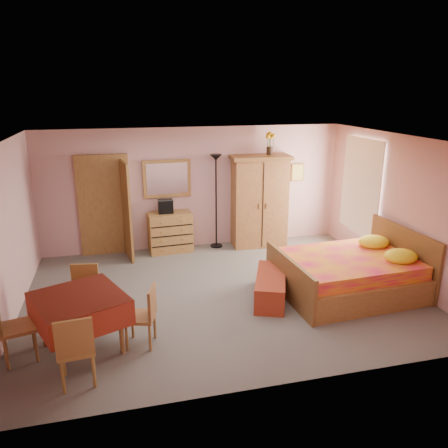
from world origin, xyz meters
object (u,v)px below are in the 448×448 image
object	(u,v)px
dining_table	(81,323)
chair_east	(140,316)
wardrobe	(259,201)
chair_south	(76,348)
wall_mirror	(167,178)
bed	(348,263)
floor_lamp	(216,202)
stereo	(166,206)
chair_north	(84,296)
sunflower_vase	(270,143)
chair_west	(18,327)
chest_of_drawers	(170,232)
bench	(271,287)

from	to	relation	value
dining_table	chair_east	distance (m)	0.77
wardrobe	chair_south	world-z (taller)	wardrobe
wall_mirror	wardrobe	xyz separation A→B (m)	(1.96, -0.27, -0.55)
bed	floor_lamp	bearing A→B (deg)	118.08
stereo	wardrobe	bearing A→B (deg)	-2.33
chair_north	chair_east	xyz separation A→B (m)	(0.77, -0.76, -0.01)
dining_table	wall_mirror	bearing A→B (deg)	66.01
stereo	sunflower_vase	bearing A→B (deg)	-1.81
wardrobe	chair_north	size ratio (longest dim) A/B	2.27
stereo	chair_west	bearing A→B (deg)	-123.63
dining_table	chair_east	world-z (taller)	chair_east
chest_of_drawers	bench	size ratio (longest dim) A/B	0.72
chest_of_drawers	bed	size ratio (longest dim) A/B	0.40
chair_south	chair_west	world-z (taller)	chair_west
wall_mirror	chair_east	xyz separation A→B (m)	(-0.85, -3.68, -1.12)
wall_mirror	chair_north	xyz separation A→B (m)	(-1.62, -2.93, -1.11)
chair_north	chair_east	bearing A→B (deg)	144.78
chest_of_drawers	wardrobe	bearing A→B (deg)	-5.80
chair_south	chair_west	distance (m)	1.01
chest_of_drawers	floor_lamp	xyz separation A→B (m)	(1.02, 0.05, 0.59)
wardrobe	dining_table	world-z (taller)	wardrobe
dining_table	chair_south	distance (m)	0.69
stereo	sunflower_vase	distance (m)	2.57
chest_of_drawers	wall_mirror	world-z (taller)	wall_mirror
wall_mirror	floor_lamp	distance (m)	1.16
sunflower_vase	chair_west	xyz separation A→B (m)	(-4.55, -3.40, -1.78)
wardrobe	chest_of_drawers	bearing A→B (deg)	-179.06
floor_lamp	chair_south	size ratio (longest dim) A/B	2.21
chair_south	chest_of_drawers	bearing A→B (deg)	63.81
chair_north	wardrobe	bearing A→B (deg)	-133.94
chest_of_drawers	chair_west	distance (m)	4.19
floor_lamp	wall_mirror	bearing A→B (deg)	171.31
stereo	chair_east	size ratio (longest dim) A/B	0.35
chest_of_drawers	stereo	world-z (taller)	stereo
chair_north	chair_west	distance (m)	1.06
wall_mirror	floor_lamp	world-z (taller)	floor_lamp
wall_mirror	bed	bearing A→B (deg)	-49.45
bed	dining_table	bearing A→B (deg)	-173.40
sunflower_vase	chair_east	distance (m)	4.91
bench	chair_east	bearing A→B (deg)	-158.37
wall_mirror	bed	xyz separation A→B (m)	(2.67, -2.91, -1.02)
wardrobe	chair_north	distance (m)	4.49
chair_north	stereo	bearing A→B (deg)	-109.91
floor_lamp	chair_south	xyz separation A→B (m)	(-2.64, -4.16, -0.56)
floor_lamp	dining_table	xyz separation A→B (m)	(-2.63, -3.47, -0.63)
floor_lamp	bed	world-z (taller)	floor_lamp
dining_table	chair_north	world-z (taller)	chair_north
wall_mirror	chair_east	bearing A→B (deg)	-105.06
dining_table	chair_north	bearing A→B (deg)	90.11
chair_west	chair_east	xyz separation A→B (m)	(1.53, -0.03, -0.04)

